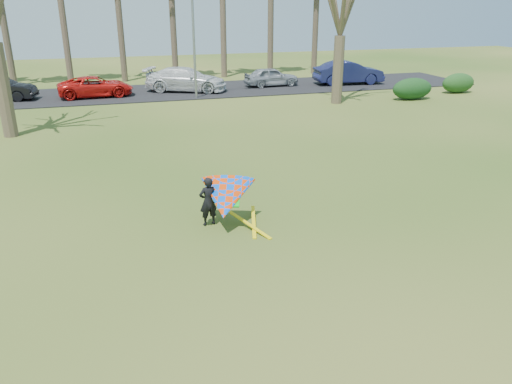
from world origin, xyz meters
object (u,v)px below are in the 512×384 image
object	(u,v)px
car_2	(96,87)
car_1	(0,89)
car_3	(186,79)
car_5	(349,72)
car_4	(271,77)
streetlight	(196,26)
kite_flyer	(225,198)

from	to	relation	value
car_2	car_1	bearing A→B (deg)	82.59
car_3	car_5	size ratio (longest dim) A/B	1.08
car_1	car_4	distance (m)	18.01
streetlight	kite_flyer	bearing A→B (deg)	-98.50
car_2	kite_flyer	xyz separation A→B (m)	(3.40, -21.82, 0.13)
car_1	car_4	world-z (taller)	car_1
streetlight	car_2	world-z (taller)	streetlight
streetlight	car_4	bearing A→B (deg)	27.48
streetlight	car_1	world-z (taller)	streetlight
car_3	car_1	bearing A→B (deg)	113.64
streetlight	car_1	bearing A→B (deg)	167.61
car_3	car_4	world-z (taller)	car_3
car_5	car_3	bearing A→B (deg)	93.65
streetlight	kite_flyer	size ratio (longest dim) A/B	3.35
car_5	kite_flyer	distance (m)	26.43
car_2	kite_flyer	size ratio (longest dim) A/B	1.97
car_1	car_5	xyz separation A→B (m)	(23.85, -0.28, 0.14)
car_1	kite_flyer	distance (m)	24.01
car_4	kite_flyer	distance (m)	24.36
car_2	car_3	size ratio (longest dim) A/B	0.85
car_4	kite_flyer	world-z (taller)	kite_flyer
streetlight	car_1	xyz separation A→B (m)	(-12.04, 2.64, -3.70)
car_4	car_1	bearing A→B (deg)	88.60
car_2	car_3	world-z (taller)	car_3
kite_flyer	car_4	bearing A→B (deg)	68.57
streetlight	car_2	bearing A→B (deg)	160.39
car_2	car_5	bearing A→B (deg)	-93.10
car_4	kite_flyer	bearing A→B (deg)	155.70
streetlight	car_3	size ratio (longest dim) A/B	1.45
car_1	car_4	size ratio (longest dim) A/B	1.08
streetlight	car_2	distance (m)	7.69
streetlight	car_3	distance (m)	4.50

